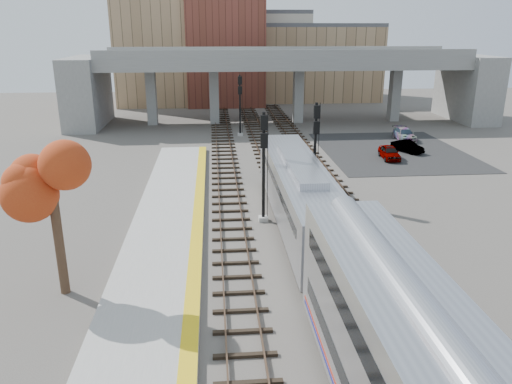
{
  "coord_description": "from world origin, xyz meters",
  "views": [
    {
      "loc": [
        -4.18,
        -20.3,
        12.09
      ],
      "look_at": [
        -1.71,
        8.43,
        2.5
      ],
      "focal_mm": 35.0,
      "sensor_mm": 36.0,
      "label": 1
    }
  ],
  "objects_px": {
    "locomotive": "(299,193)",
    "signal_mast_near": "(264,169)",
    "tree": "(51,183)",
    "car_c": "(404,134)",
    "car_a": "(389,152)",
    "signal_mast_far": "(240,106)",
    "signal_mast_mid": "(315,153)",
    "car_b": "(407,147)"
  },
  "relations": [
    {
      "from": "locomotive",
      "to": "signal_mast_near",
      "type": "bearing_deg",
      "value": 152.57
    },
    {
      "from": "tree",
      "to": "car_c",
      "type": "distance_m",
      "value": 42.53
    },
    {
      "from": "locomotive",
      "to": "car_a",
      "type": "xyz_separation_m",
      "value": [
        11.49,
        15.99,
        -1.6
      ]
    },
    {
      "from": "signal_mast_far",
      "to": "car_c",
      "type": "bearing_deg",
      "value": -12.5
    },
    {
      "from": "tree",
      "to": "car_c",
      "type": "relative_size",
      "value": 1.68
    },
    {
      "from": "locomotive",
      "to": "tree",
      "type": "relative_size",
      "value": 2.57
    },
    {
      "from": "signal_mast_near",
      "to": "tree",
      "type": "xyz_separation_m",
      "value": [
        -10.35,
        -8.3,
        1.94
      ]
    },
    {
      "from": "signal_mast_mid",
      "to": "car_c",
      "type": "height_order",
      "value": "signal_mast_mid"
    },
    {
      "from": "locomotive",
      "to": "signal_mast_mid",
      "type": "xyz_separation_m",
      "value": [
        2.0,
        5.17,
        1.23
      ]
    },
    {
      "from": "locomotive",
      "to": "tree",
      "type": "xyz_separation_m",
      "value": [
        -12.45,
        -7.21,
        3.22
      ]
    },
    {
      "from": "locomotive",
      "to": "signal_mast_far",
      "type": "xyz_separation_m",
      "value": [
        -2.1,
        28.04,
        1.14
      ]
    },
    {
      "from": "signal_mast_mid",
      "to": "signal_mast_far",
      "type": "bearing_deg",
      "value": 100.16
    },
    {
      "from": "signal_mast_near",
      "to": "signal_mast_mid",
      "type": "xyz_separation_m",
      "value": [
        4.1,
        4.08,
        -0.05
      ]
    },
    {
      "from": "signal_mast_mid",
      "to": "car_c",
      "type": "distance_m",
      "value": 23.66
    },
    {
      "from": "car_a",
      "to": "car_b",
      "type": "distance_m",
      "value": 3.68
    },
    {
      "from": "locomotive",
      "to": "signal_mast_far",
      "type": "bearing_deg",
      "value": 94.28
    },
    {
      "from": "car_a",
      "to": "car_b",
      "type": "xyz_separation_m",
      "value": [
        2.72,
        2.48,
        -0.06
      ]
    },
    {
      "from": "locomotive",
      "to": "car_a",
      "type": "bearing_deg",
      "value": 54.3
    },
    {
      "from": "signal_mast_far",
      "to": "car_c",
      "type": "relative_size",
      "value": 1.57
    },
    {
      "from": "locomotive",
      "to": "car_b",
      "type": "distance_m",
      "value": 23.36
    },
    {
      "from": "locomotive",
      "to": "car_c",
      "type": "bearing_deg",
      "value": 56.32
    },
    {
      "from": "locomotive",
      "to": "tree",
      "type": "height_order",
      "value": "tree"
    },
    {
      "from": "signal_mast_mid",
      "to": "signal_mast_near",
      "type": "bearing_deg",
      "value": -135.16
    },
    {
      "from": "signal_mast_near",
      "to": "tree",
      "type": "distance_m",
      "value": 13.41
    },
    {
      "from": "tree",
      "to": "locomotive",
      "type": "bearing_deg",
      "value": 30.08
    },
    {
      "from": "car_c",
      "to": "locomotive",
      "type": "bearing_deg",
      "value": -120.32
    },
    {
      "from": "car_a",
      "to": "car_b",
      "type": "bearing_deg",
      "value": 46.39
    },
    {
      "from": "tree",
      "to": "car_b",
      "type": "bearing_deg",
      "value": 43.93
    },
    {
      "from": "locomotive",
      "to": "signal_mast_near",
      "type": "relative_size",
      "value": 2.67
    },
    {
      "from": "signal_mast_mid",
      "to": "tree",
      "type": "xyz_separation_m",
      "value": [
        -14.45,
        -12.38,
        1.99
      ]
    },
    {
      "from": "locomotive",
      "to": "signal_mast_far",
      "type": "distance_m",
      "value": 28.14
    },
    {
      "from": "locomotive",
      "to": "car_c",
      "type": "distance_m",
      "value": 28.91
    },
    {
      "from": "signal_mast_far",
      "to": "tree",
      "type": "xyz_separation_m",
      "value": [
        -10.35,
        -35.25,
        2.08
      ]
    },
    {
      "from": "tree",
      "to": "car_b",
      "type": "height_order",
      "value": "tree"
    },
    {
      "from": "locomotive",
      "to": "car_a",
      "type": "height_order",
      "value": "locomotive"
    },
    {
      "from": "signal_mast_mid",
      "to": "car_b",
      "type": "bearing_deg",
      "value": 47.45
    },
    {
      "from": "signal_mast_mid",
      "to": "car_c",
      "type": "bearing_deg",
      "value": 53.39
    },
    {
      "from": "signal_mast_far",
      "to": "car_b",
      "type": "height_order",
      "value": "signal_mast_far"
    },
    {
      "from": "locomotive",
      "to": "signal_mast_mid",
      "type": "height_order",
      "value": "signal_mast_mid"
    },
    {
      "from": "signal_mast_near",
      "to": "car_c",
      "type": "xyz_separation_m",
      "value": [
        18.11,
        22.93,
        -2.88
      ]
    },
    {
      "from": "car_c",
      "to": "signal_mast_far",
      "type": "bearing_deg",
      "value": 170.86
    },
    {
      "from": "signal_mast_near",
      "to": "car_a",
      "type": "bearing_deg",
      "value": 47.63
    }
  ]
}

